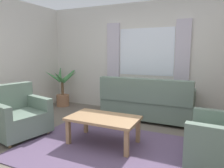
% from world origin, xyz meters
% --- Properties ---
extents(ground_plane, '(6.24, 6.24, 0.00)m').
position_xyz_m(ground_plane, '(0.00, 0.00, 0.00)').
color(ground_plane, '#6B6056').
extents(wall_back, '(5.32, 0.12, 2.60)m').
position_xyz_m(wall_back, '(0.00, 2.26, 1.30)').
color(wall_back, silver).
rests_on(wall_back, ground_plane).
extents(window_with_curtains, '(1.98, 0.07, 1.40)m').
position_xyz_m(window_with_curtains, '(0.00, 2.18, 1.45)').
color(window_with_curtains, white).
extents(area_rug, '(2.53, 1.90, 0.01)m').
position_xyz_m(area_rug, '(0.00, 0.00, 0.01)').
color(area_rug, '#604C6B').
rests_on(area_rug, ground_plane).
extents(couch, '(1.90, 0.82, 0.92)m').
position_xyz_m(couch, '(0.20, 1.63, 0.37)').
color(couch, slate).
rests_on(couch, ground_plane).
extents(armchair_left, '(0.99, 1.01, 0.88)m').
position_xyz_m(armchair_left, '(-1.63, -0.14, 0.35)').
color(armchair_left, slate).
rests_on(armchair_left, ground_plane).
extents(coffee_table, '(1.10, 0.64, 0.44)m').
position_xyz_m(coffee_table, '(-0.09, 0.16, 0.38)').
color(coffee_table, '#A87F56').
rests_on(coffee_table, ground_plane).
extents(potted_plant, '(0.92, 1.14, 1.11)m').
position_xyz_m(potted_plant, '(-2.17, 1.83, 0.47)').
color(potted_plant, '#9E6B4C').
rests_on(potted_plant, ground_plane).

